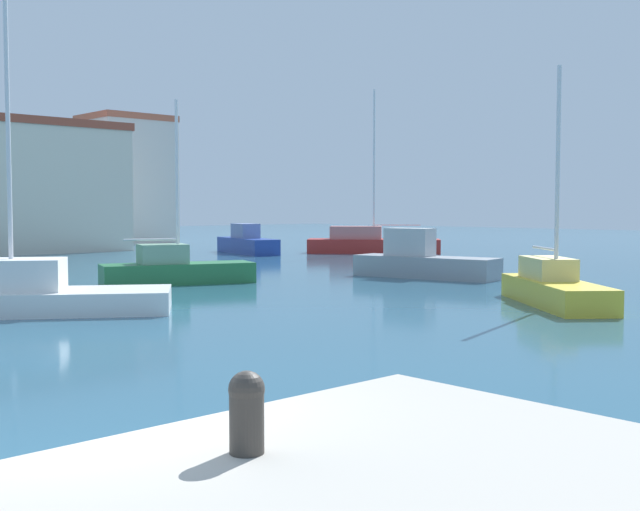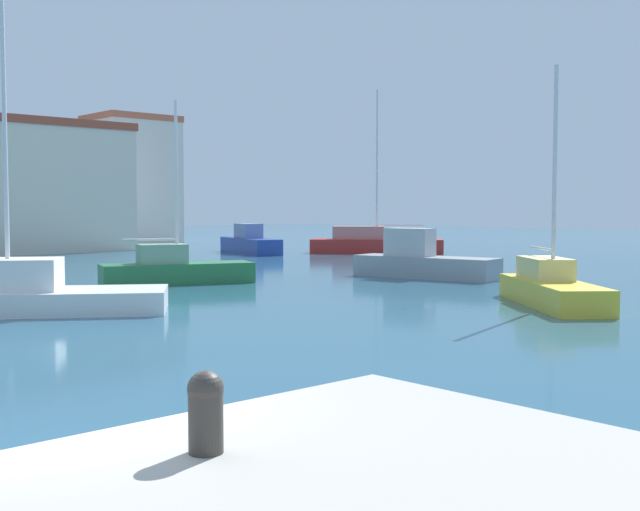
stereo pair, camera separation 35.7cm
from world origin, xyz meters
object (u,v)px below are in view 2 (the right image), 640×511
sailboat_red_far_right (373,243)px  sailboat_green_mid_harbor (175,269)px  sailboat_yellow_distant_north (551,287)px  mooring_bollard (206,409)px  motorboat_blue_distant_east (250,243)px  sailboat_white_center_channel (8,293)px  motorboat_grey_outer_mooring (422,262)px

sailboat_red_far_right → sailboat_green_mid_harbor: 22.12m
sailboat_yellow_distant_north → sailboat_green_mid_harbor: sailboat_yellow_distant_north is taller
mooring_bollard → sailboat_green_mid_harbor: size_ratio=0.09×
sailboat_yellow_distant_north → motorboat_blue_distant_east: 28.76m
sailboat_green_mid_harbor → sailboat_white_center_channel: 8.87m
mooring_bollard → sailboat_green_mid_harbor: sailboat_green_mid_harbor is taller
sailboat_yellow_distant_north → sailboat_green_mid_harbor: (-4.57, 13.09, 0.02)m
mooring_bollard → sailboat_green_mid_harbor: (12.74, 20.82, -0.84)m
sailboat_white_center_channel → motorboat_blue_distant_east: bearing=39.5°
motorboat_grey_outer_mooring → sailboat_green_mid_harbor: sailboat_green_mid_harbor is taller
sailboat_white_center_channel → motorboat_blue_distant_east: 28.59m
sailboat_green_mid_harbor → motorboat_blue_distant_east: 19.97m
mooring_bollard → sailboat_red_far_right: size_ratio=0.06×
sailboat_yellow_distant_north → sailboat_white_center_channel: 15.25m
motorboat_grey_outer_mooring → sailboat_green_mid_harbor: size_ratio=0.90×
sailboat_yellow_distant_north → sailboat_green_mid_harbor: size_ratio=1.01×
sailboat_white_center_channel → motorboat_grey_outer_mooring: bearing=-1.3°
sailboat_green_mid_harbor → motorboat_blue_distant_east: bearing=44.6°
motorboat_grey_outer_mooring → sailboat_red_far_right: bearing=50.2°
sailboat_white_center_channel → sailboat_yellow_distant_north: bearing=-35.7°
sailboat_red_far_right → sailboat_green_mid_harbor: sailboat_red_far_right is taller
sailboat_white_center_channel → motorboat_blue_distant_east: (22.05, 18.20, 0.10)m
mooring_bollard → sailboat_white_center_channel: (4.91, 16.63, -0.85)m
sailboat_red_far_right → motorboat_grey_outer_mooring: 17.73m
sailboat_yellow_distant_north → motorboat_grey_outer_mooring: bearing=63.3°
motorboat_blue_distant_east → sailboat_yellow_distant_north: bearing=-109.6°
sailboat_green_mid_harbor → sailboat_white_center_channel: bearing=-151.8°
motorboat_grey_outer_mooring → sailboat_yellow_distant_north: bearing=-116.7°
mooring_bollard → sailboat_red_far_right: sailboat_red_far_right is taller
sailboat_red_far_right → sailboat_white_center_channel: 30.98m
sailboat_white_center_channel → mooring_bollard: bearing=-106.5°
mooring_bollard → motorboat_blue_distant_east: 44.05m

